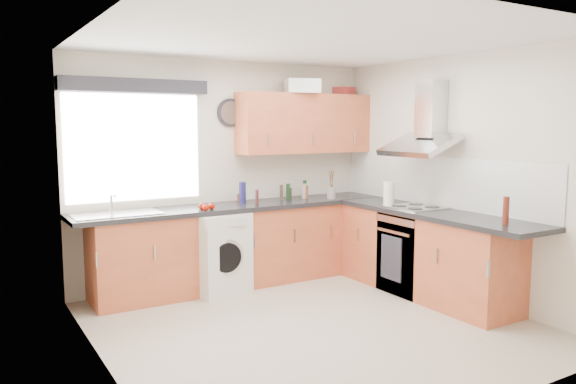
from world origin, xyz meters
TOP-DOWN VIEW (x-y plane):
  - ground_plane at (0.00, 0.00)m, footprint 3.60×3.60m
  - ceiling at (0.00, 0.00)m, footprint 3.60×3.60m
  - wall_back at (0.00, 1.80)m, footprint 3.60×0.02m
  - wall_front at (0.00, -1.80)m, footprint 3.60×0.02m
  - wall_left at (-1.80, 0.00)m, footprint 0.02×3.60m
  - wall_right at (1.80, 0.00)m, footprint 0.02×3.60m
  - window at (-1.05, 1.79)m, footprint 1.40×0.02m
  - window_blind at (-1.05, 1.70)m, footprint 1.50×0.18m
  - splashback at (1.79, 0.30)m, footprint 0.01×3.00m
  - base_cab_back at (-0.10, 1.51)m, footprint 3.00×0.58m
  - base_cab_corner at (1.50, 1.50)m, footprint 0.60×0.60m
  - base_cab_right at (1.51, 0.15)m, footprint 0.58×2.10m
  - worktop_back at (0.00, 1.50)m, footprint 3.60×0.62m
  - worktop_right at (1.50, 0.00)m, footprint 0.62×2.42m
  - sink at (-1.33, 1.50)m, footprint 0.84×0.46m
  - oven at (1.50, 0.30)m, footprint 0.56×0.58m
  - hob_plate at (1.50, 0.30)m, footprint 0.52×0.52m
  - extractor_hood at (1.60, 0.30)m, footprint 0.52×0.78m
  - upper_cabinets at (0.95, 1.62)m, footprint 1.70×0.35m
  - washing_machine at (-0.32, 1.40)m, footprint 0.69×0.67m
  - wall_clock at (0.05, 1.76)m, footprint 0.32×0.04m
  - casserole at (0.84, 1.52)m, footprint 0.45×0.38m
  - storage_box at (1.60, 1.72)m, footprint 0.27×0.25m
  - utensil_pot at (1.15, 1.35)m, footprint 0.11×0.11m
  - kitchen_roll at (1.35, 0.56)m, footprint 0.12×0.12m
  - tomato_cluster at (-0.46, 1.30)m, footprint 0.18×0.18m
  - jar_0 at (0.73, 1.64)m, footprint 0.05×0.05m
  - jar_1 at (0.16, 1.36)m, footprint 0.04×0.04m
  - jar_2 at (0.12, 1.61)m, footprint 0.07×0.07m
  - jar_3 at (0.92, 1.54)m, footprint 0.04×0.04m
  - jar_4 at (0.75, 1.65)m, footprint 0.06×0.06m
  - jar_5 at (0.08, 1.55)m, footprint 0.08×0.08m
  - jar_6 at (0.10, 1.69)m, footprint 0.05×0.05m
  - jar_7 at (0.90, 1.56)m, footprint 0.06×0.06m
  - jar_8 at (0.58, 1.55)m, footprint 0.04×0.04m
  - jar_9 at (0.95, 1.63)m, footprint 0.05×0.05m
  - bottle_0 at (1.47, -0.85)m, footprint 0.05×0.05m

SIDE VIEW (x-z plane):
  - ground_plane at x=0.00m, z-range 0.00..0.00m
  - oven at x=1.50m, z-range 0.00..0.85m
  - washing_machine at x=-0.32m, z-range 0.00..0.86m
  - base_cab_back at x=-0.10m, z-range 0.00..0.86m
  - base_cab_corner at x=1.50m, z-range 0.00..0.86m
  - base_cab_right at x=1.51m, z-range 0.00..0.86m
  - worktop_back at x=0.00m, z-range 0.86..0.91m
  - worktop_right at x=1.50m, z-range 0.86..0.91m
  - hob_plate at x=1.50m, z-range 0.91..0.92m
  - tomato_cluster at x=-0.46m, z-range 0.91..0.98m
  - sink at x=-1.33m, z-range 0.90..1.00m
  - jar_6 at x=0.10m, z-range 0.91..1.00m
  - jar_2 at x=0.12m, z-range 0.91..1.02m
  - jar_4 at x=0.75m, z-range 0.91..1.03m
  - utensil_pot at x=1.15m, z-range 0.91..1.05m
  - jar_3 at x=0.92m, z-range 0.91..1.06m
  - jar_1 at x=0.16m, z-range 0.91..1.08m
  - jar_7 at x=0.90m, z-range 0.91..1.09m
  - jar_8 at x=0.58m, z-range 0.91..1.09m
  - jar_0 at x=0.73m, z-range 0.91..1.09m
  - jar_9 at x=0.95m, z-range 0.91..1.12m
  - jar_5 at x=0.08m, z-range 0.91..1.15m
  - bottle_0 at x=1.47m, z-range 0.91..1.16m
  - kitchen_roll at x=1.35m, z-range 0.91..1.18m
  - splashback at x=1.79m, z-range 0.91..1.45m
  - wall_back at x=0.00m, z-range 0.00..2.50m
  - wall_front at x=0.00m, z-range 0.00..2.50m
  - wall_left at x=-1.80m, z-range 0.00..2.50m
  - wall_right at x=1.80m, z-range 0.00..2.50m
  - window at x=-1.05m, z-range 1.00..2.10m
  - extractor_hood at x=1.60m, z-range 1.44..2.10m
  - upper_cabinets at x=0.95m, z-range 1.45..2.15m
  - wall_clock at x=0.05m, z-range 1.76..2.08m
  - window_blind at x=-1.05m, z-range 2.11..2.25m
  - storage_box at x=1.60m, z-range 2.15..2.25m
  - casserole at x=0.84m, z-range 2.15..2.31m
  - ceiling at x=0.00m, z-range 2.49..2.51m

